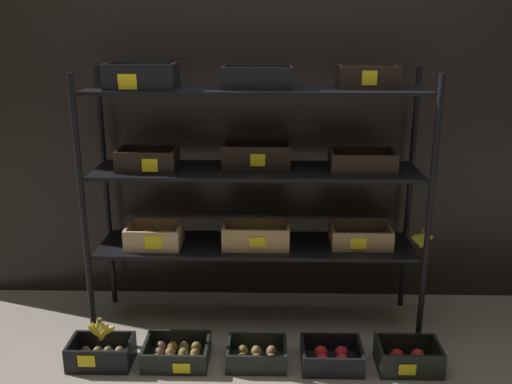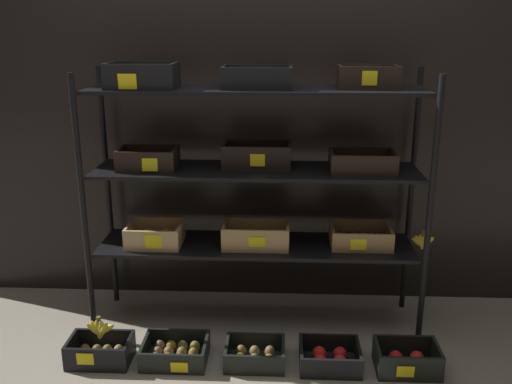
# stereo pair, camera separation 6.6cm
# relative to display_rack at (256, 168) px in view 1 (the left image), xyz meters

# --- Properties ---
(ground_plane) EXTENTS (10.00, 10.00, 0.00)m
(ground_plane) POSITION_rel_display_rack_xyz_m (0.00, 0.01, -0.94)
(ground_plane) COLOR gray
(storefront_wall) EXTENTS (4.20, 0.12, 2.59)m
(storefront_wall) POSITION_rel_display_rack_xyz_m (0.00, 0.42, 0.36)
(storefront_wall) COLOR black
(storefront_wall) RESTS_ON ground_plane
(display_rack) EXTENTS (1.93, 0.47, 1.50)m
(display_rack) POSITION_rel_display_rack_xyz_m (0.00, 0.00, 0.00)
(display_rack) COLOR black
(display_rack) RESTS_ON ground_plane
(crate_ground_kiwi) EXTENTS (0.32, 0.21, 0.13)m
(crate_ground_kiwi) POSITION_rel_display_rack_xyz_m (-0.79, -0.45, -0.89)
(crate_ground_kiwi) COLOR black
(crate_ground_kiwi) RESTS_ON ground_plane
(crate_ground_left_kiwi) EXTENTS (0.34, 0.26, 0.11)m
(crate_ground_left_kiwi) POSITION_rel_display_rack_xyz_m (-0.40, -0.42, -0.89)
(crate_ground_left_kiwi) COLOR black
(crate_ground_left_kiwi) RESTS_ON ground_plane
(crate_ground_center_kiwi) EXTENTS (0.31, 0.23, 0.11)m
(crate_ground_center_kiwi) POSITION_rel_display_rack_xyz_m (0.01, -0.43, -0.89)
(crate_ground_center_kiwi) COLOR black
(crate_ground_center_kiwi) RESTS_ON ground_plane
(crate_ground_apple_red) EXTENTS (0.31, 0.25, 0.11)m
(crate_ground_apple_red) POSITION_rel_display_rack_xyz_m (0.40, -0.43, -0.89)
(crate_ground_apple_red) COLOR black
(crate_ground_apple_red) RESTS_ON ground_plane
(crate_ground_rightmost_apple_red) EXTENTS (0.32, 0.23, 0.14)m
(crate_ground_rightmost_apple_red) POSITION_rel_display_rack_xyz_m (0.79, -0.45, -0.89)
(crate_ground_rightmost_apple_red) COLOR black
(crate_ground_rightmost_apple_red) RESTS_ON ground_plane
(banana_bunch_loose) EXTENTS (0.16, 0.05, 0.13)m
(banana_bunch_loose) POSITION_rel_display_rack_xyz_m (-0.78, -0.45, -0.75)
(banana_bunch_loose) COLOR brown
(banana_bunch_loose) RESTS_ON crate_ground_kiwi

